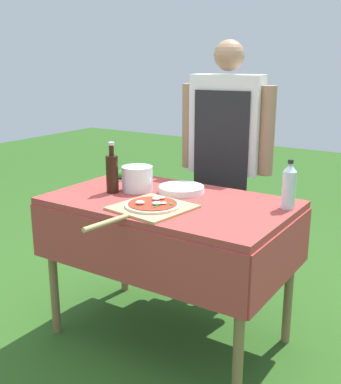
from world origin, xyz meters
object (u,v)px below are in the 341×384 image
object	(u,v)px
water_bottle	(289,186)
plate_stack	(181,189)
pizza_on_peel	(150,207)
herb_container	(124,175)
mixing_tub	(137,179)
oil_bottle	(112,173)
person_cook	(226,149)
prep_table	(169,218)

from	to	relation	value
water_bottle	plate_stack	world-z (taller)	water_bottle
pizza_on_peel	herb_container	distance (m)	0.62
mixing_tub	plate_stack	size ratio (longest dim) A/B	0.67
oil_bottle	plate_stack	bearing A→B (deg)	32.87
person_cook	herb_container	size ratio (longest dim) A/B	7.20
person_cook	water_bottle	world-z (taller)	person_cook
herb_container	plate_stack	size ratio (longest dim) A/B	0.89
prep_table	oil_bottle	size ratio (longest dim) A/B	4.58
plate_stack	prep_table	bearing A→B (deg)	-83.30
prep_table	mixing_tub	distance (m)	0.29
plate_stack	person_cook	bearing A→B (deg)	91.89
prep_table	plate_stack	xyz separation A→B (m)	(-0.02, 0.15, 0.12)
person_cook	mixing_tub	xyz separation A→B (m)	(-0.20, -0.65, -0.08)
oil_bottle	mixing_tub	size ratio (longest dim) A/B	1.63
pizza_on_peel	herb_container	world-z (taller)	herb_container
prep_table	herb_container	distance (m)	0.52
prep_table	water_bottle	distance (m)	0.63
plate_stack	mixing_tub	bearing A→B (deg)	-155.87
water_bottle	herb_container	world-z (taller)	water_bottle
oil_bottle	prep_table	bearing A→B (deg)	9.42
oil_bottle	person_cook	bearing A→B (deg)	68.89
prep_table	herb_container	xyz separation A→B (m)	(-0.46, 0.21, 0.13)
oil_bottle	mixing_tub	distance (m)	0.14
prep_table	pizza_on_peel	bearing A→B (deg)	-84.25
pizza_on_peel	mixing_tub	xyz separation A→B (m)	(-0.26, 0.24, 0.05)
water_bottle	plate_stack	distance (m)	0.58
person_cook	plate_stack	bearing A→B (deg)	84.97
herb_container	oil_bottle	bearing A→B (deg)	-63.93
mixing_tub	oil_bottle	bearing A→B (deg)	-131.40
person_cook	plate_stack	size ratio (longest dim) A/B	6.42
herb_container	pizza_on_peel	bearing A→B (deg)	-40.17
pizza_on_peel	herb_container	size ratio (longest dim) A/B	2.73
prep_table	oil_bottle	xyz separation A→B (m)	(-0.33, -0.05, 0.21)
person_cook	water_bottle	size ratio (longest dim) A/B	6.70
oil_bottle	plate_stack	distance (m)	0.38
prep_table	pizza_on_peel	xyz separation A→B (m)	(0.02, -0.19, 0.12)
plate_stack	herb_container	bearing A→B (deg)	171.74
water_bottle	oil_bottle	bearing A→B (deg)	-164.84
water_bottle	herb_container	size ratio (longest dim) A/B	1.07
prep_table	mixing_tub	bearing A→B (deg)	168.72
prep_table	pizza_on_peel	world-z (taller)	pizza_on_peel
oil_bottle	water_bottle	size ratio (longest dim) A/B	1.14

